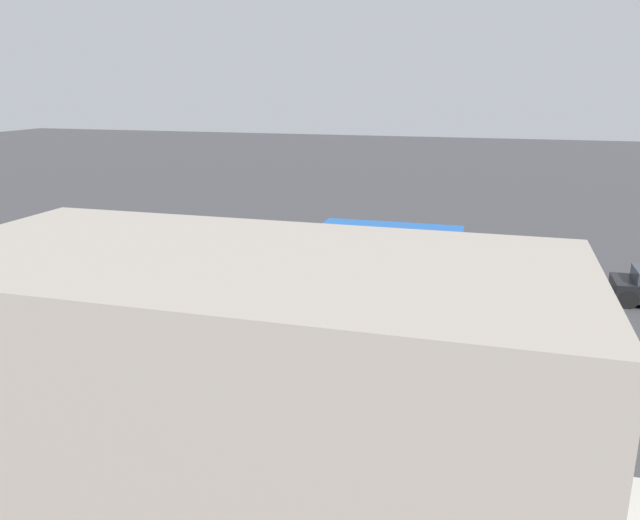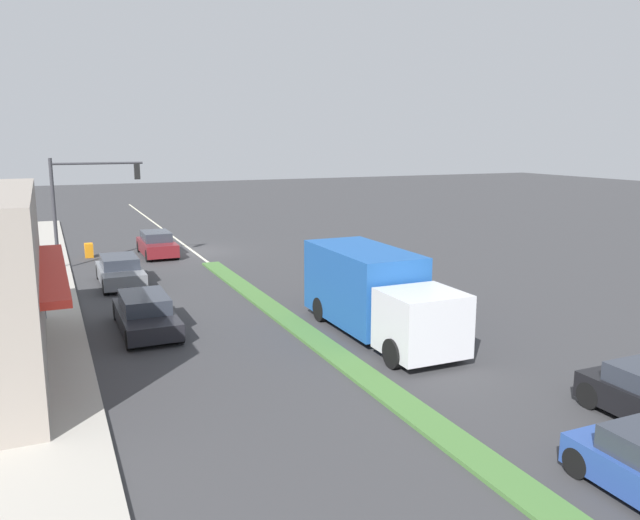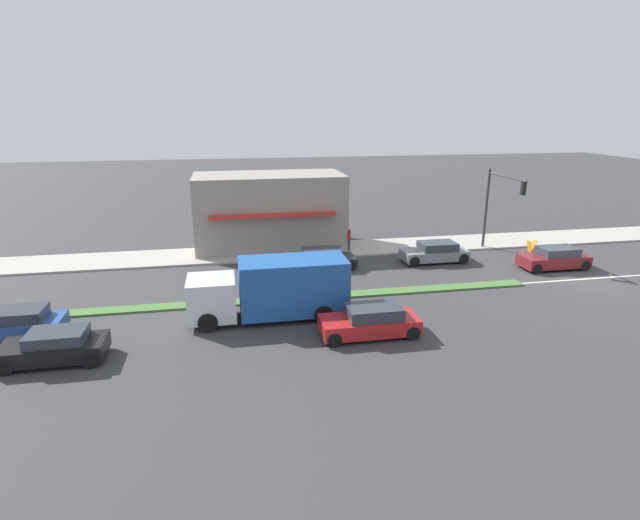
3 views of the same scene
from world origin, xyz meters
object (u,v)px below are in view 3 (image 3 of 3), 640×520
warning_aframe_sign (531,246)px  coupe_blue (15,324)px  sedan_maroon (554,258)px  suv_black (55,347)px  hatchback_red (370,322)px  suv_grey (435,252)px  sedan_dark (320,259)px  pedestrian (348,238)px  delivery_truck (275,289)px  traffic_signal_main (498,198)px

warning_aframe_sign → coupe_blue: size_ratio=0.20×
sedan_maroon → coupe_blue: bearing=98.5°
sedan_maroon → suv_black: bearing=104.9°
hatchback_red → coupe_blue: bearing=79.7°
suv_grey → sedan_dark: (0.00, 7.68, -0.03)m
coupe_blue → suv_grey: bearing=-72.4°
suv_grey → suv_black: bearing=116.2°
sedan_maroon → pedestrian: bearing=62.6°
delivery_truck → traffic_signal_main: bearing=-62.6°
suv_black → sedan_maroon: 28.07m
traffic_signal_main → suv_grey: bearing=103.2°
sedan_maroon → hatchback_red: (-7.20, 14.13, -0.01)m
suv_black → sedan_dark: size_ratio=0.87×
warning_aframe_sign → suv_black: suv_black is taller
delivery_truck → hatchback_red: delivery_truck is taller
delivery_truck → suv_black: (-2.80, 9.05, -0.83)m
delivery_truck → suv_black: delivery_truck is taller
sedan_maroon → delivery_truck: bearing=103.7°
hatchback_red → warning_aframe_sign: bearing=-54.0°
suv_grey → suv_black: (-10.00, 20.33, -0.00)m
pedestrian → warning_aframe_sign: pedestrian is taller
warning_aframe_sign → sedan_maroon: 3.76m
pedestrian → warning_aframe_sign: bearing=-101.1°
hatchback_red → delivery_truck: bearing=54.6°
traffic_signal_main → pedestrian: (2.22, 9.85, -2.90)m
pedestrian → traffic_signal_main: bearing=-102.7°
coupe_blue → sedan_dark: bearing=-64.5°
suv_grey → hatchback_red: hatchback_red is taller
traffic_signal_main → warning_aframe_sign: bearing=-95.3°
pedestrian → sedan_dark: 4.28m
pedestrian → delivery_truck: 12.26m
suv_grey → delivery_truck: bearing=122.5°
hatchback_red → sedan_maroon: bearing=-63.0°
pedestrian → hatchback_red: 13.55m
suv_black → sedan_dark: suv_black is taller
delivery_truck → sedan_maroon: delivery_truck is taller
suv_grey → coupe_blue: suv_grey is taller
warning_aframe_sign → hatchback_red: hatchback_red is taller
suv_black → delivery_truck: bearing=-72.8°
traffic_signal_main → hatchback_red: 16.79m
warning_aframe_sign → sedan_dark: (-0.87, 15.28, 0.19)m
warning_aframe_sign → sedan_dark: bearing=93.2°
pedestrian → suv_grey: (-3.35, -5.04, -0.36)m
hatchback_red → suv_grey: bearing=-36.3°
traffic_signal_main → suv_black: traffic_signal_main is taller
suv_black → pedestrian: bearing=-48.9°
traffic_signal_main → suv_grey: size_ratio=1.31×
suv_black → sedan_maroon: sedan_maroon is taller
pedestrian → warning_aframe_sign: (-2.48, -12.65, -0.58)m
pedestrian → delivery_truck: delivery_truck is taller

